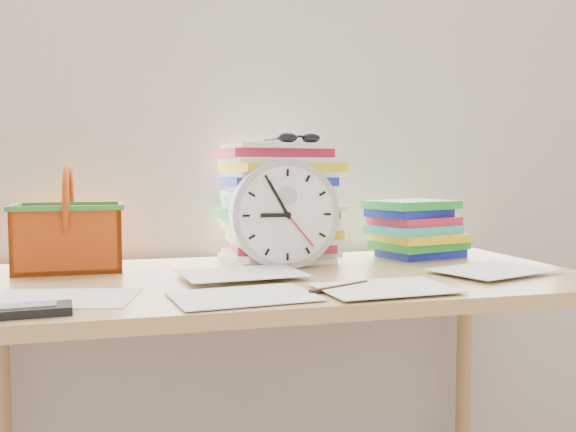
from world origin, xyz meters
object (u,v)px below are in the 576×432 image
object	(u,v)px
basket	(69,217)
calculator	(25,311)
desk	(283,307)
paper_stack	(278,203)
clock	(284,214)
book_stack	(417,229)

from	to	relation	value
basket	calculator	distance (m)	0.51
desk	calculator	size ratio (longest dim) A/B	9.37
paper_stack	desk	bearing A→B (deg)	-101.75
paper_stack	clock	bearing A→B (deg)	-97.54
paper_stack	calculator	distance (m)	0.78
paper_stack	calculator	world-z (taller)	paper_stack
clock	calculator	distance (m)	0.68
basket	paper_stack	bearing A→B (deg)	2.83
clock	paper_stack	bearing A→B (deg)	82.46
desk	clock	size ratio (longest dim) A/B	5.27
desk	paper_stack	bearing A→B (deg)	78.25
clock	basket	size ratio (longest dim) A/B	1.05
desk	book_stack	size ratio (longest dim) A/B	5.31
book_stack	calculator	bearing A→B (deg)	-153.49
calculator	desk	bearing A→B (deg)	24.27
clock	book_stack	world-z (taller)	clock
clock	book_stack	xyz separation A→B (m)	(0.40, 0.09, -0.05)
desk	calculator	world-z (taller)	calculator
basket	calculator	world-z (taller)	basket
desk	book_stack	xyz separation A→B (m)	(0.43, 0.19, 0.15)
clock	basket	bearing A→B (deg)	167.41
clock	calculator	world-z (taller)	clock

